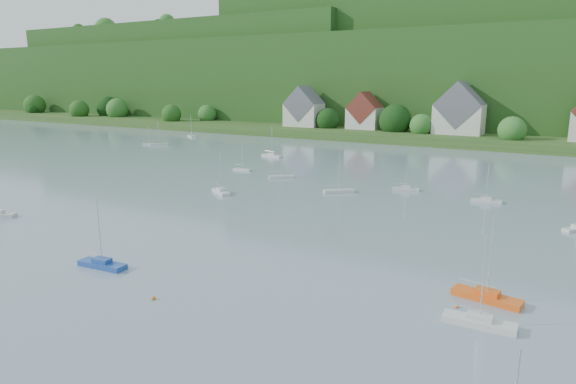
{
  "coord_description": "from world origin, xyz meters",
  "views": [
    {
      "loc": [
        40.8,
        8.1,
        21.35
      ],
      "look_at": [
        2.21,
        75.0,
        4.0
      ],
      "focal_mm": 31.27,
      "sensor_mm": 36.0,
      "label": 1
    }
  ],
  "objects": [
    {
      "name": "village_building_1",
      "position": [
        -30.0,
        189.0,
        8.75
      ],
      "size": [
        12.0,
        9.36,
        14.0
      ],
      "color": "beige",
      "rests_on": "far_shore_strip"
    },
    {
      "name": "village_building_0",
      "position": [
        -55.0,
        187.0,
        9.51
      ],
      "size": [
        14.0,
        10.4,
        16.0
      ],
      "color": "beige",
      "rests_on": "far_shore_strip"
    },
    {
      "name": "near_sailboat_3",
      "position": [
        35.12,
        51.88,
        0.45
      ],
      "size": [
        6.28,
        1.88,
        8.43
      ],
      "rotation": [
        0.0,
        0.0,
        0.02
      ],
      "color": "silver",
      "rests_on": "ground"
    },
    {
      "name": "far_shore_strip",
      "position": [
        0.0,
        200.0,
        1.5
      ],
      "size": [
        600.0,
        60.0,
        3.0
      ],
      "primitive_type": "cube",
      "color": "#294F1D",
      "rests_on": "ground"
    },
    {
      "name": "near_sailboat_5",
      "position": [
        34.84,
        57.78,
        0.46
      ],
      "size": [
        6.87,
        3.02,
        8.97
      ],
      "rotation": [
        0.0,
        0.0,
        -0.18
      ],
      "color": "#EE5A16",
      "rests_on": "ground"
    },
    {
      "name": "village_building_2",
      "position": [
        5.0,
        188.0,
        10.27
      ],
      "size": [
        16.0,
        11.44,
        18.0
      ],
      "color": "beige",
      "rests_on": "far_shore_strip"
    },
    {
      "name": "mooring_buoy_2",
      "position": [
        32.63,
        54.67,
        0.0
      ],
      "size": [
        0.41,
        0.41,
        0.41
      ],
      "primitive_type": "sphere",
      "color": "orange",
      "rests_on": "ground"
    },
    {
      "name": "forested_ridge",
      "position": [
        0.39,
        268.57,
        22.89
      ],
      "size": [
        620.0,
        181.22,
        69.89
      ],
      "color": "#1B3F14",
      "rests_on": "ground"
    },
    {
      "name": "near_sailboat_1",
      "position": [
        -5.42,
        44.94,
        0.44
      ],
      "size": [
        6.26,
        2.23,
        8.29
      ],
      "rotation": [
        0.0,
        0.0,
        0.09
      ],
      "color": "#22489B",
      "rests_on": "ground"
    },
    {
      "name": "mooring_buoy_3",
      "position": [
        6.1,
        41.47,
        0.0
      ],
      "size": [
        0.45,
        0.45,
        0.45
      ],
      "primitive_type": "sphere",
      "color": "orange",
      "rests_on": "ground"
    },
    {
      "name": "far_sailboat_cluster",
      "position": [
        12.34,
        120.25,
        0.37
      ],
      "size": [
        197.62,
        76.46,
        8.71
      ],
      "color": "silver",
      "rests_on": "ground"
    }
  ]
}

